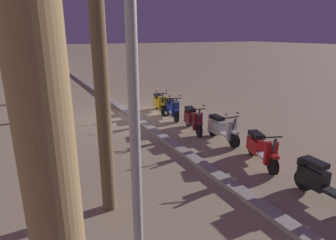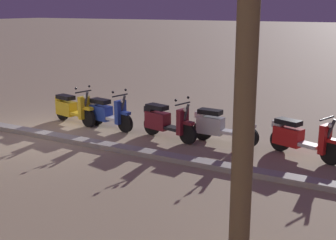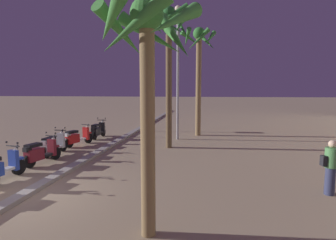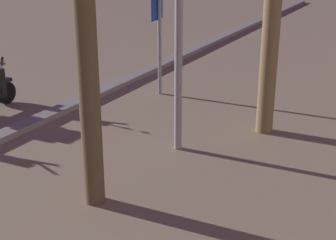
% 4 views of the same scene
% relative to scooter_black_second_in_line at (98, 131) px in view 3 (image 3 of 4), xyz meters
% --- Properties ---
extents(ground_plane, '(200.00, 200.00, 0.00)m').
position_rel_scooter_black_second_in_line_xyz_m(ground_plane, '(8.59, 1.30, -0.46)').
color(ground_plane, '#9E896B').
extents(curb_strip, '(60.00, 0.36, 0.12)m').
position_rel_scooter_black_second_in_line_xyz_m(curb_strip, '(8.59, 1.50, -0.40)').
color(curb_strip, gray).
rests_on(curb_strip, ground).
extents(scooter_black_second_in_line, '(1.77, 0.56, 1.17)m').
position_rel_scooter_black_second_in_line_xyz_m(scooter_black_second_in_line, '(0.00, 0.00, 0.00)').
color(scooter_black_second_in_line, black).
rests_on(scooter_black_second_in_line, ground).
extents(scooter_red_mid_centre, '(1.79, 0.84, 1.04)m').
position_rel_scooter_black_second_in_line_xyz_m(scooter_red_mid_centre, '(2.20, -0.21, -0.02)').
color(scooter_red_mid_centre, black).
rests_on(scooter_red_mid_centre, ground).
extents(scooter_silver_lead_nearest, '(1.79, 0.56, 1.17)m').
position_rel_scooter_black_second_in_line_xyz_m(scooter_silver_lead_nearest, '(4.21, -0.29, -0.01)').
color(scooter_silver_lead_nearest, black).
rests_on(scooter_silver_lead_nearest, ground).
extents(scooter_maroon_gap_after_mid, '(1.77, 0.70, 1.17)m').
position_rel_scooter_black_second_in_line_xyz_m(scooter_maroon_gap_after_mid, '(5.64, 0.03, -0.00)').
color(scooter_maroon_gap_after_mid, black).
rests_on(scooter_maroon_gap_after_mid, ground).
extents(crossing_sign, '(0.60, 0.14, 2.40)m').
position_rel_scooter_black_second_in_line_xyz_m(crossing_sign, '(-3.10, 2.74, 1.04)').
color(crossing_sign, '#939399').
rests_on(crossing_sign, ground).
extents(palm_tree_mid_walkway, '(1.97, 2.09, 4.54)m').
position_rel_scooter_black_second_in_line_xyz_m(palm_tree_mid_walkway, '(10.01, 5.20, 3.05)').
color(palm_tree_mid_walkway, olive).
rests_on(palm_tree_mid_walkway, ground).
extents(palm_tree_far_corner, '(2.28, 2.35, 6.76)m').
position_rel_scooter_black_second_in_line_xyz_m(palm_tree_far_corner, '(1.89, 4.46, 4.69)').
color(palm_tree_far_corner, brown).
rests_on(palm_tree_far_corner, ground).
extents(palm_tree_by_mall_entrance, '(2.24, 2.29, 6.60)m').
position_rel_scooter_black_second_in_line_xyz_m(palm_tree_by_mall_entrance, '(-1.96, 5.77, 4.40)').
color(palm_tree_by_mall_entrance, olive).
rests_on(palm_tree_by_mall_entrance, ground).
extents(pedestrian_strolling_near_curb, '(0.34, 0.46, 1.51)m').
position_rel_scooter_black_second_in_line_xyz_m(pedestrian_strolling_near_curb, '(7.27, 9.67, 0.33)').
color(pedestrian_strolling_near_curb, '#2D3351').
rests_on(pedestrian_strolling_near_curb, ground).
extents(street_lamp, '(0.36, 0.36, 7.45)m').
position_rel_scooter_black_second_in_line_xyz_m(street_lamp, '(-0.39, 4.66, 4.02)').
color(street_lamp, '#939399').
rests_on(street_lamp, ground).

